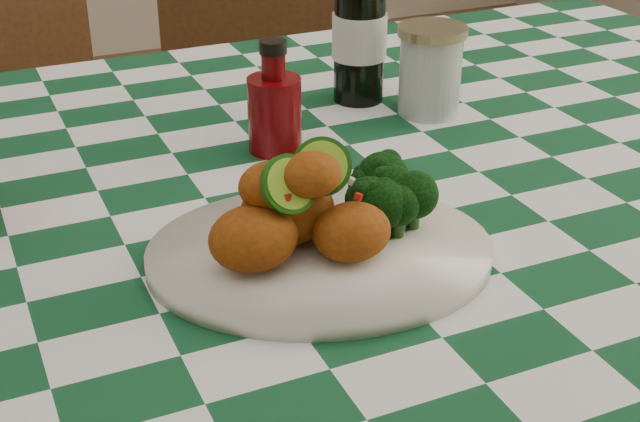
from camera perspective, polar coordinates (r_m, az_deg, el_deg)
name	(u,v)px	position (r m, az deg, el deg)	size (l,w,h in m)	color
plate	(320,254)	(0.84, 0.00, -2.77)	(0.33, 0.26, 0.02)	silver
fried_chicken_pile	(307,202)	(0.81, -0.84, 0.58)	(0.15, 0.11, 0.10)	#96430E
broccoli_side	(387,195)	(0.86, 4.31, 1.00)	(0.08, 0.08, 0.06)	black
ketchup_bottle	(274,97)	(1.06, -2.95, 7.31)	(0.06, 0.06, 0.14)	#5A0407
mason_jar	(430,71)	(1.18, 7.07, 8.91)	(0.09, 0.09, 0.12)	#B2BCBA
beer_bottle	(360,12)	(1.20, 2.57, 12.62)	(0.07, 0.07, 0.24)	black
wooden_chair_left	(34,215)	(1.75, -17.82, -0.27)	(0.40, 0.42, 0.87)	#472814
wooden_chair_right	(265,159)	(1.83, -3.54, 3.34)	(0.42, 0.44, 0.93)	#472814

